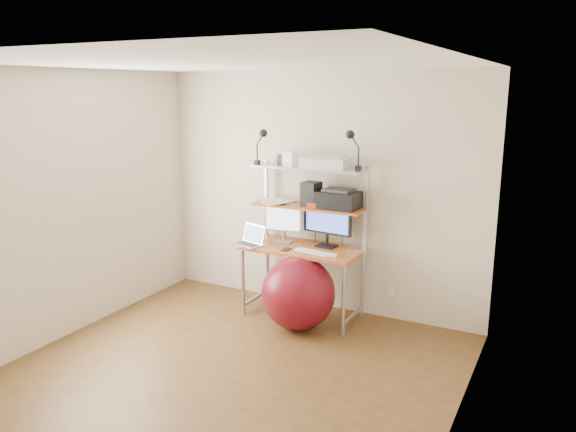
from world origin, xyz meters
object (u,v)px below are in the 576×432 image
monitor_black (327,221)px  exercise_ball (298,293)px  monitor_silver (283,220)px  laptop (251,241)px  printer (338,199)px

monitor_black → exercise_ball: monitor_black is taller
monitor_black → monitor_silver: bearing=-166.2°
laptop → printer: bearing=37.6°
printer → exercise_ball: 1.01m
monitor_silver → exercise_ball: (0.37, -0.38, -0.62)m
monitor_silver → printer: size_ratio=1.05×
laptop → exercise_ball: bearing=4.6°
exercise_ball → monitor_silver: bearing=133.7°
laptop → exercise_ball: laptop is taller
monitor_black → printer: printer is taller
exercise_ball → laptop: bearing=166.9°
monitor_silver → monitor_black: 0.48m
printer → monitor_silver: bearing=-171.5°
monitor_silver → printer: 0.65m
monitor_silver → printer: bearing=-5.2°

